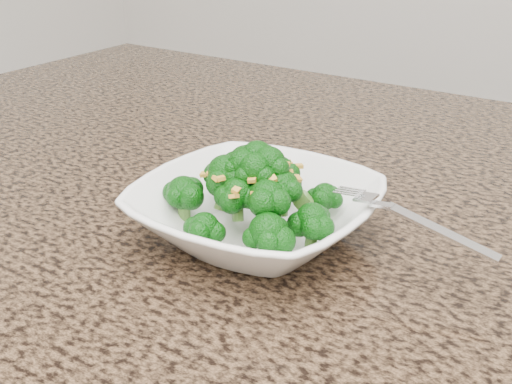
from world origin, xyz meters
The scene contains 5 objects.
granite_counter centered at (0.00, 0.30, 0.89)m, with size 1.64×1.04×0.03m, color brown.
bowl centered at (-0.05, 0.20, 0.93)m, with size 0.23×0.23×0.06m, color white.
broccoli_pile centered at (-0.05, 0.20, 0.99)m, with size 0.20×0.20×0.06m, color #094C08, non-canonical shape.
garlic_topping centered at (-0.05, 0.20, 1.02)m, with size 0.12×0.12×0.01m, color gold, non-canonical shape.
fork centered at (0.07, 0.22, 0.96)m, with size 0.17×0.03×0.01m, color silver, non-canonical shape.
Camera 1 is at (0.25, -0.26, 1.20)m, focal length 45.00 mm.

